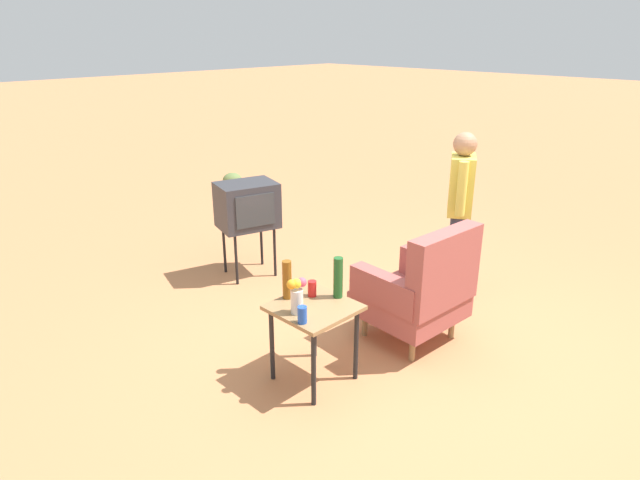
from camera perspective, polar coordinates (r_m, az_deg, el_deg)
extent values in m
plane|color=#C17A4C|center=(4.86, 9.01, -10.52)|extent=(60.00, 60.00, 0.00)
cylinder|color=#937047|center=(5.23, 8.73, -6.65)|extent=(0.05, 0.05, 0.22)
cylinder|color=#937047|center=(4.88, 4.66, -8.64)|extent=(0.05, 0.05, 0.22)
cylinder|color=#937047|center=(4.96, 13.48, -8.68)|extent=(0.05, 0.05, 0.22)
cylinder|color=#937047|center=(4.58, 9.54, -11.00)|extent=(0.05, 0.05, 0.22)
cube|color=#9E4C47|center=(4.81, 9.25, -6.50)|extent=(0.80, 0.80, 0.20)
cube|color=#9E4C47|center=(4.46, 12.73, -3.05)|extent=(0.77, 0.20, 0.64)
cube|color=#9E4C47|center=(4.94, 11.77, -2.94)|extent=(0.18, 0.69, 0.26)
cube|color=#9E4C47|center=(4.48, 6.80, -5.19)|extent=(0.18, 0.69, 0.26)
cylinder|color=black|center=(4.48, -0.59, -8.65)|extent=(0.04, 0.04, 0.60)
cylinder|color=black|center=(4.23, -5.00, -10.74)|extent=(0.04, 0.04, 0.60)
cylinder|color=black|center=(4.22, 3.76, -10.75)|extent=(0.04, 0.04, 0.60)
cylinder|color=black|center=(3.95, -0.67, -13.19)|extent=(0.04, 0.04, 0.60)
cube|color=#937047|center=(4.06, -0.64, -7.01)|extent=(0.56, 0.56, 0.03)
cylinder|color=black|center=(5.79, -8.67, -2.06)|extent=(0.03, 0.03, 0.55)
cylinder|color=black|center=(5.94, -4.71, -1.27)|extent=(0.03, 0.03, 0.55)
cylinder|color=black|center=(6.10, -9.88, -0.90)|extent=(0.03, 0.03, 0.55)
cylinder|color=black|center=(6.25, -6.09, -0.18)|extent=(0.03, 0.03, 0.55)
cube|color=#333338|center=(5.84, -7.56, 3.60)|extent=(0.70, 0.59, 0.48)
cube|color=#383D3F|center=(5.64, -6.70, 3.01)|extent=(0.41, 0.13, 0.34)
cylinder|color=#2D3347|center=(5.71, 13.78, -1.08)|extent=(0.14, 0.14, 0.86)
cylinder|color=#2D3347|center=(5.53, 13.78, -1.84)|extent=(0.14, 0.14, 0.86)
cube|color=#D6C64C|center=(5.40, 14.43, 5.54)|extent=(0.42, 0.38, 0.56)
cylinder|color=#D6C64C|center=(5.62, 14.43, 6.44)|extent=(0.09, 0.09, 0.50)
cylinder|color=#D6C64C|center=(5.16, 14.48, 5.15)|extent=(0.09, 0.09, 0.50)
sphere|color=#A37556|center=(5.31, 14.80, 9.59)|extent=(0.22, 0.22, 0.22)
cylinder|color=brown|center=(4.10, -3.44, -4.13)|extent=(0.07, 0.07, 0.30)
cylinder|color=blue|center=(3.80, -1.85, -7.74)|extent=(0.07, 0.07, 0.12)
cylinder|color=#1E5623|center=(4.11, 1.89, -3.91)|extent=(0.07, 0.07, 0.32)
cylinder|color=red|center=(4.17, -0.82, -5.04)|extent=(0.07, 0.07, 0.12)
cylinder|color=silver|center=(3.92, -2.40, -6.38)|extent=(0.09, 0.09, 0.18)
sphere|color=yellow|center=(3.85, -2.43, -4.53)|extent=(0.07, 0.07, 0.07)
sphere|color=#E04C66|center=(3.87, -1.90, -4.40)|extent=(0.07, 0.07, 0.07)
sphere|color=orange|center=(3.84, -2.97, -4.62)|extent=(0.07, 0.07, 0.07)
ellipsoid|color=olive|center=(9.52, -9.06, 6.14)|extent=(0.33, 0.33, 0.25)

